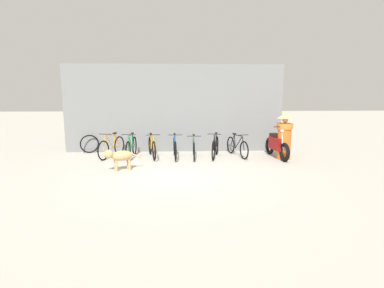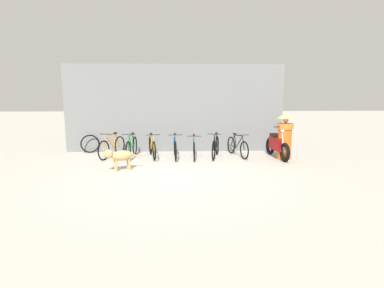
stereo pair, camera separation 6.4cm
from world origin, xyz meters
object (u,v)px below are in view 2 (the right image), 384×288
Objects in this scene: motorcycle at (277,145)px; person_in_robes at (285,134)px; bicycle_1 at (132,148)px; bicycle_0 at (112,147)px; bicycle_3 at (175,148)px; bicycle_5 at (215,147)px; bicycle_4 at (194,148)px; spare_tire_left at (90,144)px; bicycle_2 at (152,147)px; bicycle_6 at (237,147)px; stray_dog at (119,156)px.

person_in_robes reaches higher than motorcycle.
person_in_robes is at bearing 88.35° from bicycle_1.
bicycle_3 is at bearing 103.51° from bicycle_0.
bicycle_1 is 2.89m from bicycle_5.
bicycle_4 is at bearing 86.13° from bicycle_3.
spare_tire_left is at bearing -109.82° from bicycle_0.
bicycle_5 is at bearing 87.60° from bicycle_3.
bicycle_3 is at bearing 68.75° from bicycle_2.
motorcycle is at bearing 61.80° from bicycle_6.
bicycle_0 reaches higher than bicycle_4.
bicycle_6 reaches higher than stray_dog.
bicycle_0 is 2.37× the size of spare_tire_left.
bicycle_1 is at bearing -94.45° from bicycle_3.
person_in_robes reaches higher than bicycle_2.
bicycle_4 is 2.78m from stray_dog.
bicycle_0 is at bearing -105.56° from bicycle_2.
bicycle_3 reaches higher than bicycle_4.
bicycle_0 is 1.57× the size of stray_dog.
motorcycle reaches higher than spare_tire_left.
bicycle_1 reaches higher than stray_dog.
bicycle_5 reaches higher than bicycle_6.
bicycle_4 is 1.07× the size of person_in_robes.
bicycle_2 is 1.00× the size of bicycle_6.
bicycle_2 is (1.40, -0.08, -0.01)m from bicycle_0.
bicycle_1 is 3.69m from bicycle_6.
bicycle_0 is at bearing -92.57° from bicycle_4.
person_in_robes is at bearing 103.43° from bicycle_0.
bicycle_3 is at bearing -17.46° from spare_tire_left.
motorcycle is 1.17× the size of person_in_robes.
bicycle_5 is at bearing -91.34° from bicycle_6.
person_in_robes is 7.02m from spare_tire_left.
bicycle_3 reaches higher than bicycle_2.
motorcycle is at bearing 89.36° from bicycle_4.
bicycle_1 is 1.05× the size of bicycle_3.
stray_dog is at bearing -46.66° from bicycle_5.
motorcycle is (1.32, -0.33, 0.11)m from bicycle_6.
bicycle_6 is 0.91× the size of motorcycle.
bicycle_1 reaches higher than bicycle_5.
person_in_robes is at bearing 55.52° from bicycle_6.
bicycle_1 is 1.49m from bicycle_3.
bicycle_0 is 5.72m from motorcycle.
bicycle_0 is at bearing -104.39° from bicycle_6.
bicycle_0 is 1.00× the size of bicycle_5.
bicycle_5 is 2.36m from person_in_robes.
bicycle_3 is 0.99× the size of bicycle_6.
bicycle_2 is 4.31m from motorcycle.
spare_tire_left is (-1.70, 0.96, -0.02)m from bicycle_1.
bicycle_6 is 1.66m from person_in_robes.
bicycle_0 is 2.20m from bicycle_3.
bicycle_6 is (3.69, 0.15, -0.02)m from bicycle_1.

